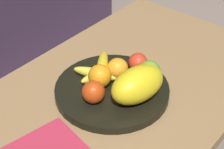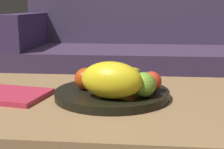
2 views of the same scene
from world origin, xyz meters
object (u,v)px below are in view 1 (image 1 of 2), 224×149
apple_front (139,63)px  banana_bunch (100,71)px  orange_left (100,76)px  apple_left (93,92)px  coffee_table (112,105)px  fruit_bowl (112,90)px  apple_right (149,72)px  melon_large_front (138,84)px  orange_front (118,68)px

apple_front → banana_bunch: apple_front is taller
orange_left → apple_left: orange_left is taller
coffee_table → fruit_bowl: size_ratio=3.43×
apple_left → coffee_table: bearing=-7.7°
coffee_table → apple_left: 0.12m
banana_bunch → fruit_bowl: bearing=-102.3°
orange_left → apple_left: bearing=-153.3°
apple_front → banana_bunch: 0.13m
fruit_bowl → apple_right: bearing=-35.4°
melon_large_front → apple_front: size_ratio=2.81×
coffee_table → banana_bunch: size_ratio=7.83×
melon_large_front → orange_front: melon_large_front is taller
orange_front → fruit_bowl: bearing=-159.2°
coffee_table → apple_right: 0.16m
melon_large_front → coffee_table: bearing=103.1°
apple_right → apple_front: bearing=68.5°
apple_front → apple_right: size_ratio=0.87×
melon_large_front → orange_left: melon_large_front is taller
fruit_bowl → banana_bunch: bearing=77.7°
melon_large_front → orange_front: (0.04, 0.11, -0.02)m
apple_left → apple_right: bearing=-21.2°
orange_front → apple_left: bearing=-172.1°
coffee_table → banana_bunch: 0.12m
apple_right → apple_left: bearing=158.8°
apple_left → banana_bunch: (0.10, 0.06, -0.01)m
apple_right → banana_bunch: apple_right is taller
coffee_table → melon_large_front: (0.02, -0.08, 0.12)m
melon_large_front → apple_left: size_ratio=2.60×
apple_left → fruit_bowl: bearing=-0.6°
apple_right → coffee_table: bearing=150.9°
coffee_table → apple_front: 0.16m
apple_left → melon_large_front: bearing=-45.0°
coffee_table → apple_right: size_ratio=16.84×
fruit_bowl → melon_large_front: bearing=-85.2°
orange_front → apple_right: bearing=-62.3°
apple_right → orange_front: bearing=117.7°
fruit_bowl → melon_large_front: melon_large_front is taller
apple_front → orange_left: bearing=161.8°
apple_left → apple_front: bearing=-3.3°
fruit_bowl → apple_left: (-0.08, 0.00, 0.05)m
fruit_bowl → melon_large_front: 0.11m
orange_left → apple_front: bearing=-18.2°
fruit_bowl → apple_right: size_ratio=4.91×
fruit_bowl → orange_left: orange_left is taller
coffee_table → banana_bunch: (0.02, 0.07, 0.09)m
fruit_bowl → apple_front: size_ratio=5.65×
coffee_table → apple_left: bearing=172.3°
apple_front → banana_bunch: (-0.11, 0.07, -0.01)m
apple_front → apple_left: (-0.21, 0.01, 0.00)m
apple_front → apple_right: 0.06m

